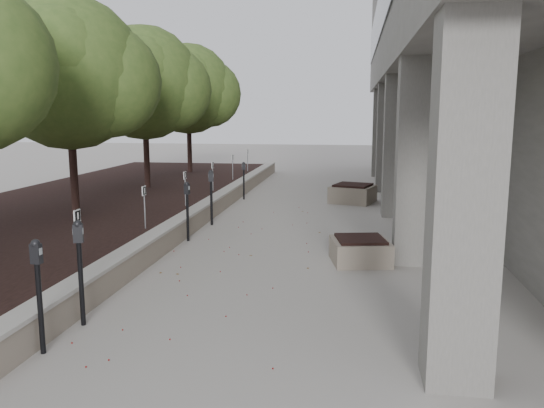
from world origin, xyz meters
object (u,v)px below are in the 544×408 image
Objects in this scene: crabapple_tree_4 at (145,107)px; parking_meter_2 at (81,273)px; parking_meter_5 at (244,181)px; parking_meter_1 at (39,297)px; crabapple_tree_5 at (189,108)px; crabapple_tree_3 at (70,106)px; parking_meter_4 at (211,198)px; planter_front at (360,250)px; parking_meter_3 at (187,212)px; planter_back at (353,193)px.

crabapple_tree_4 is 11.80m from parking_meter_2.
crabapple_tree_4 reaches higher than parking_meter_5.
crabapple_tree_5 is at bearing 103.98° from parking_meter_1.
parking_meter_4 is at bearing 15.87° from crabapple_tree_3.
planter_front is at bearing 26.78° from parking_meter_2.
parking_meter_4 reaches higher than parking_meter_1.
parking_meter_2 is (0.05, 0.94, 0.03)m from parking_meter_1.
crabapple_tree_5 is at bearing 104.63° from parking_meter_4.
crabapple_tree_5 is 3.70× the size of parking_meter_4.
parking_meter_2 is at bearing -61.50° from crabapple_tree_3.
parking_meter_1 is 1.00× the size of parking_meter_4.
parking_meter_4 is (0.03, 7.02, -0.02)m from parking_meter_2.
crabapple_tree_3 reaches higher than parking_meter_4.
planter_front is (3.87, -7.50, -0.39)m from parking_meter_5.
parking_meter_1 is (3.25, -17.02, -2.39)m from crabapple_tree_5.
parking_meter_2 is 7.02m from parking_meter_4.
parking_meter_5 is at bearing 101.94° from parking_meter_3.
crabapple_tree_4 is 4.21× the size of parking_meter_5.
parking_meter_1 is 6.25m from planter_front.
planter_front is (3.95, -1.29, -0.44)m from parking_meter_3.
parking_meter_2 reaches higher than parking_meter_4.
crabapple_tree_5 reaches higher than parking_meter_4.
crabapple_tree_5 is 14.46m from planter_front.
parking_meter_2 is at bearing -76.79° from parking_meter_3.
crabapple_tree_4 is at bearing 108.30° from parking_meter_1.
crabapple_tree_4 and crabapple_tree_5 have the same top height.
crabapple_tree_3 is 9.20m from planter_back.
parking_meter_3 is 1.08× the size of parking_meter_5.
crabapple_tree_5 reaches higher than parking_meter_2.
parking_meter_2 is 1.16× the size of planter_back.
parking_meter_2 is at bearing -78.40° from crabapple_tree_5.
crabapple_tree_5 is at bearing 119.24° from parking_meter_3.
planter_back is (7.02, -4.76, -2.81)m from crabapple_tree_5.
parking_meter_3 is at bearing -61.20° from crabapple_tree_4.
crabapple_tree_5 is at bearing 120.54° from planter_front.
crabapple_tree_4 is 3.71× the size of parking_meter_1.
parking_meter_1 is 1.12× the size of planter_back.
parking_meter_1 is 0.97× the size of parking_meter_2.
parking_meter_3 is at bearing -73.41° from crabapple_tree_5.
parking_meter_3 is 1.86m from parking_meter_4.
crabapple_tree_4 is 5.00m from crabapple_tree_5.
crabapple_tree_3 reaches higher than parking_meter_5.
parking_meter_5 reaches higher than planter_back.
crabapple_tree_5 is at bearing 145.85° from planter_back.
parking_meter_1 is at bearing -74.87° from crabapple_tree_4.
parking_meter_3 is (3.25, -10.91, -2.42)m from crabapple_tree_5.
planter_back is at bearing -34.15° from crabapple_tree_5.
parking_meter_2 reaches higher than parking_meter_5.
parking_meter_2 is at bearing -111.09° from parking_meter_5.
crabapple_tree_4 is 12.68m from parking_meter_1.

